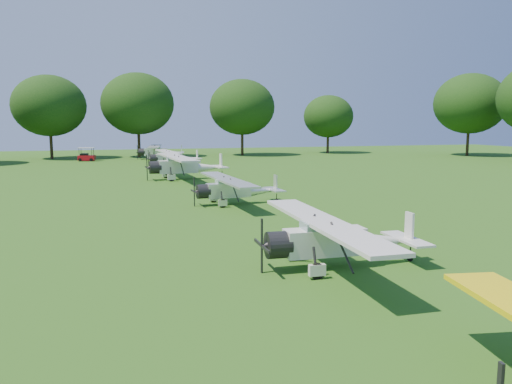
% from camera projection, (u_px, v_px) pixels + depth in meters
% --- Properties ---
extents(ground, '(160.00, 160.00, 0.00)m').
position_uv_depth(ground, '(258.00, 232.00, 24.11)').
color(ground, '#1E5014').
rests_on(ground, ground).
extents(tree_belt, '(137.36, 130.27, 14.52)m').
position_uv_depth(tree_belt, '(327.00, 65.00, 24.16)').
color(tree_belt, black).
rests_on(tree_belt, ground).
extents(aircraft_3, '(6.21, 9.87, 1.95)m').
position_uv_depth(aircraft_3, '(337.00, 237.00, 18.16)').
color(aircraft_3, silver).
rests_on(aircraft_3, ground).
extents(aircraft_4, '(5.92, 9.43, 1.86)m').
position_uv_depth(aircraft_4, '(235.00, 188.00, 32.37)').
color(aircraft_4, silver).
rests_on(aircraft_4, ground).
extents(aircraft_5, '(7.54, 12.01, 2.36)m').
position_uv_depth(aircraft_5, '(184.00, 164.00, 46.74)').
color(aircraft_5, silver).
rests_on(aircraft_5, ground).
extents(aircraft_6, '(6.40, 10.20, 2.01)m').
position_uv_depth(aircraft_6, '(173.00, 157.00, 60.53)').
color(aircraft_6, silver).
rests_on(aircraft_6, ground).
extents(aircraft_7, '(6.84, 10.84, 2.13)m').
position_uv_depth(aircraft_7, '(159.00, 151.00, 72.30)').
color(aircraft_7, silver).
rests_on(aircraft_7, ground).
extents(golf_cart, '(2.40, 1.75, 1.86)m').
position_uv_depth(golf_cart, '(86.00, 157.00, 68.92)').
color(golf_cart, '#A10B13').
rests_on(golf_cart, ground).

